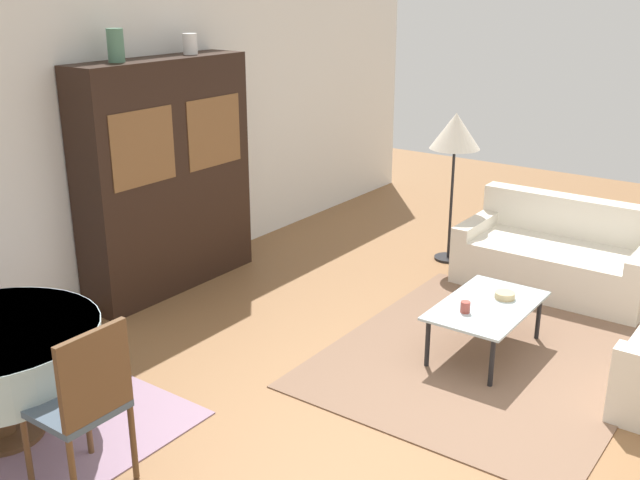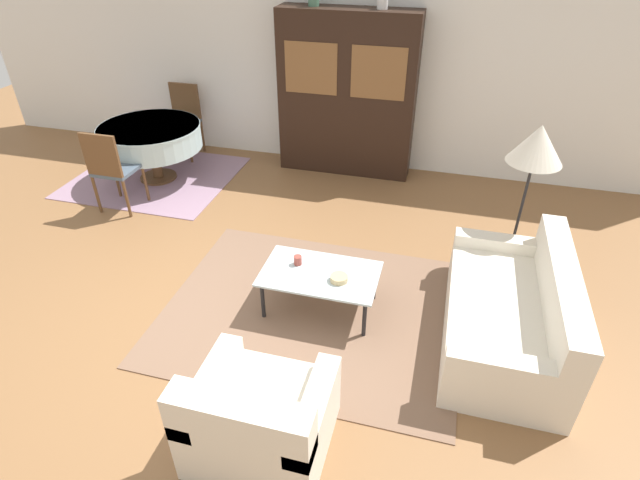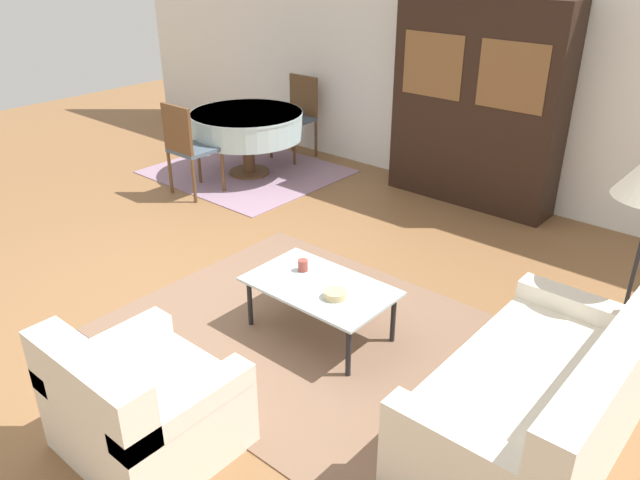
{
  "view_description": "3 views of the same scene",
  "coord_description": "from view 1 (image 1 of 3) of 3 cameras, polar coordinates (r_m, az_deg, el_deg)",
  "views": [
    {
      "loc": [
        -3.9,
        -1.54,
        2.71
      ],
      "look_at": [
        0.2,
        1.4,
        0.95
      ],
      "focal_mm": 42.0,
      "sensor_mm": 36.0,
      "label": 1
    },
    {
      "loc": [
        1.91,
        -2.91,
        3.07
      ],
      "look_at": [
        1.01,
        0.43,
        0.75
      ],
      "focal_mm": 28.0,
      "sensor_mm": 36.0,
      "label": 2
    },
    {
      "loc": [
        3.44,
        -2.4,
        2.59
      ],
      "look_at": [
        1.01,
        0.43,
        0.75
      ],
      "focal_mm": 35.0,
      "sensor_mm": 36.0,
      "label": 3
    }
  ],
  "objects": [
    {
      "name": "ground_plane",
      "position": [
        5.0,
        12.16,
        -14.12
      ],
      "size": [
        14.0,
        14.0,
        0.0
      ],
      "primitive_type": "plane",
      "color": "brown"
    },
    {
      "name": "floor_lamp",
      "position": [
        7.44,
        10.27,
        7.92
      ],
      "size": [
        0.49,
        0.49,
        1.5
      ],
      "color": "black",
      "rests_on": "ground_plane"
    },
    {
      "name": "vase_short",
      "position": [
        6.94,
        -9.87,
        14.51
      ],
      "size": [
        0.13,
        0.13,
        0.18
      ],
      "color": "white",
      "rests_on": "display_cabinet"
    },
    {
      "name": "vase_tall",
      "position": [
        6.39,
        -15.31,
        14.11
      ],
      "size": [
        0.13,
        0.13,
        0.26
      ],
      "color": "#4C7A60",
      "rests_on": "display_cabinet"
    },
    {
      "name": "dining_chair_near",
      "position": [
        4.3,
        -17.5,
        -11.49
      ],
      "size": [
        0.44,
        0.44,
        1.0
      ],
      "color": "brown",
      "rests_on": "dining_rug"
    },
    {
      "name": "display_cabinet",
      "position": [
        6.86,
        -11.62,
        4.75
      ],
      "size": [
        1.76,
        0.43,
        2.08
      ],
      "color": "black",
      "rests_on": "ground_plane"
    },
    {
      "name": "couch",
      "position": [
        7.25,
        17.67,
        -1.27
      ],
      "size": [
        0.91,
        1.7,
        0.8
      ],
      "rotation": [
        0.0,
        0.0,
        1.57
      ],
      "color": "silver",
      "rests_on": "ground_plane"
    },
    {
      "name": "area_rug",
      "position": [
        5.88,
        12.59,
        -8.67
      ],
      "size": [
        2.64,
        2.15,
        0.01
      ],
      "color": "brown",
      "rests_on": "ground_plane"
    },
    {
      "name": "wall_back",
      "position": [
        6.62,
        -17.04,
        6.52
      ],
      "size": [
        10.0,
        0.06,
        2.7
      ],
      "color": "white",
      "rests_on": "ground_plane"
    },
    {
      "name": "bowl",
      "position": [
        5.91,
        13.9,
        -4.11
      ],
      "size": [
        0.15,
        0.15,
        0.05
      ],
      "color": "tan",
      "rests_on": "coffee_table"
    },
    {
      "name": "cup",
      "position": [
        5.6,
        11.01,
        -5.03
      ],
      "size": [
        0.07,
        0.07,
        0.09
      ],
      "color": "#9E4238",
      "rests_on": "coffee_table"
    },
    {
      "name": "coffee_table",
      "position": [
        5.79,
        12.58,
        -5.14
      ],
      "size": [
        1.03,
        0.62,
        0.39
      ],
      "color": "black",
      "rests_on": "area_rug"
    }
  ]
}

